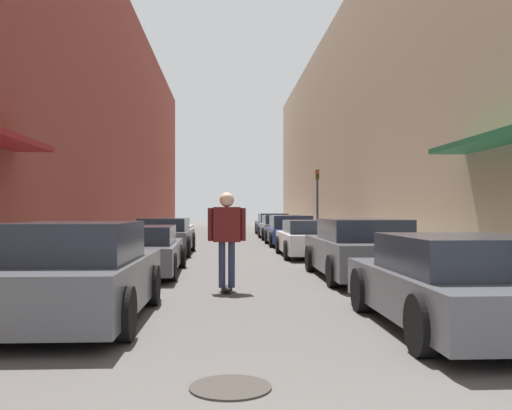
{
  "coord_description": "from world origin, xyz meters",
  "views": [
    {
      "loc": [
        -0.47,
        -1.41,
        1.5
      ],
      "look_at": [
        0.3,
        12.56,
        1.64
      ],
      "focal_mm": 40.0,
      "sensor_mm": 36.0,
      "label": 1
    }
  ],
  "objects_px": {
    "parked_car_left_2": "(165,236)",
    "parked_car_right_2": "(311,239)",
    "parked_car_left_1": "(142,250)",
    "manhole_cover": "(230,387)",
    "parked_car_right_3": "(290,231)",
    "parked_car_right_5": "(273,224)",
    "parked_car_right_4": "(280,227)",
    "parked_car_right_0": "(457,284)",
    "traffic_light": "(317,196)",
    "skateboarder": "(227,230)",
    "parked_car_left_0": "(78,274)",
    "parked_car_right_1": "(360,250)"
  },
  "relations": [
    {
      "from": "parked_car_left_2",
      "to": "parked_car_right_2",
      "type": "xyz_separation_m",
      "value": [
        4.86,
        -1.3,
        -0.03
      ]
    },
    {
      "from": "parked_car_left_1",
      "to": "parked_car_right_2",
      "type": "xyz_separation_m",
      "value": [
        4.77,
        4.86,
        0.02
      ]
    },
    {
      "from": "manhole_cover",
      "to": "parked_car_right_3",
      "type": "bearing_deg",
      "value": 81.95
    },
    {
      "from": "parked_car_right_5",
      "to": "manhole_cover",
      "type": "relative_size",
      "value": 5.83
    },
    {
      "from": "parked_car_right_4",
      "to": "parked_car_right_5",
      "type": "relative_size",
      "value": 1.06
    },
    {
      "from": "parked_car_right_0",
      "to": "traffic_light",
      "type": "height_order",
      "value": "traffic_light"
    },
    {
      "from": "parked_car_right_2",
      "to": "parked_car_right_4",
      "type": "distance_m",
      "value": 11.25
    },
    {
      "from": "parked_car_right_2",
      "to": "parked_car_right_4",
      "type": "bearing_deg",
      "value": 89.68
    },
    {
      "from": "parked_car_right_2",
      "to": "manhole_cover",
      "type": "bearing_deg",
      "value": -101.49
    },
    {
      "from": "parked_car_right_2",
      "to": "parked_car_right_3",
      "type": "bearing_deg",
      "value": 90.09
    },
    {
      "from": "traffic_light",
      "to": "parked_car_right_4",
      "type": "bearing_deg",
      "value": 116.79
    },
    {
      "from": "parked_car_left_1",
      "to": "parked_car_left_2",
      "type": "xyz_separation_m",
      "value": [
        -0.09,
        6.16,
        0.05
      ]
    },
    {
      "from": "manhole_cover",
      "to": "skateboarder",
      "type": "bearing_deg",
      "value": 90.09
    },
    {
      "from": "parked_car_left_0",
      "to": "skateboarder",
      "type": "relative_size",
      "value": 2.2
    },
    {
      "from": "parked_car_left_1",
      "to": "manhole_cover",
      "type": "relative_size",
      "value": 6.66
    },
    {
      "from": "parked_car_right_1",
      "to": "parked_car_right_3",
      "type": "bearing_deg",
      "value": 90.92
    },
    {
      "from": "parked_car_right_4",
      "to": "parked_car_right_1",
      "type": "bearing_deg",
      "value": -89.6
    },
    {
      "from": "manhole_cover",
      "to": "parked_car_left_2",
      "type": "bearing_deg",
      "value": 98.0
    },
    {
      "from": "manhole_cover",
      "to": "parked_car_right_0",
      "type": "bearing_deg",
      "value": 37.2
    },
    {
      "from": "parked_car_right_1",
      "to": "parked_car_right_5",
      "type": "distance_m",
      "value": 22.87
    },
    {
      "from": "parked_car_left_1",
      "to": "parked_car_right_1",
      "type": "relative_size",
      "value": 0.98
    },
    {
      "from": "parked_car_left_2",
      "to": "traffic_light",
      "type": "height_order",
      "value": "traffic_light"
    },
    {
      "from": "parked_car_right_1",
      "to": "parked_car_right_3",
      "type": "height_order",
      "value": "parked_car_right_1"
    },
    {
      "from": "parked_car_left_2",
      "to": "parked_car_right_3",
      "type": "xyz_separation_m",
      "value": [
        4.85,
        4.59,
        0.0
      ]
    },
    {
      "from": "parked_car_left_0",
      "to": "parked_car_right_3",
      "type": "xyz_separation_m",
      "value": [
        4.79,
        16.53,
        -0.03
      ]
    },
    {
      "from": "parked_car_left_0",
      "to": "manhole_cover",
      "type": "xyz_separation_m",
      "value": [
        2.03,
        -2.98,
        -0.64
      ]
    },
    {
      "from": "parked_car_left_2",
      "to": "manhole_cover",
      "type": "height_order",
      "value": "parked_car_left_2"
    },
    {
      "from": "parked_car_left_1",
      "to": "manhole_cover",
      "type": "bearing_deg",
      "value": -77.1
    },
    {
      "from": "parked_car_left_2",
      "to": "skateboarder",
      "type": "bearing_deg",
      "value": -77.15
    },
    {
      "from": "parked_car_right_0",
      "to": "manhole_cover",
      "type": "bearing_deg",
      "value": -142.8
    },
    {
      "from": "parked_car_left_1",
      "to": "parked_car_right_4",
      "type": "height_order",
      "value": "parked_car_right_4"
    },
    {
      "from": "parked_car_right_2",
      "to": "parked_car_left_2",
      "type": "bearing_deg",
      "value": 165.03
    },
    {
      "from": "parked_car_left_2",
      "to": "parked_car_right_5",
      "type": "height_order",
      "value": "parked_car_right_5"
    },
    {
      "from": "parked_car_right_1",
      "to": "skateboarder",
      "type": "relative_size",
      "value": 2.58
    },
    {
      "from": "parked_car_left_1",
      "to": "traffic_light",
      "type": "distance_m",
      "value": 14.67
    },
    {
      "from": "parked_car_left_1",
      "to": "parked_car_right_4",
      "type": "relative_size",
      "value": 1.08
    },
    {
      "from": "parked_car_right_4",
      "to": "parked_car_right_0",
      "type": "bearing_deg",
      "value": -89.91
    },
    {
      "from": "parked_car_left_0",
      "to": "parked_car_right_1",
      "type": "height_order",
      "value": "parked_car_left_0"
    },
    {
      "from": "parked_car_right_5",
      "to": "traffic_light",
      "type": "distance_m",
      "value": 8.85
    },
    {
      "from": "parked_car_right_1",
      "to": "traffic_light",
      "type": "distance_m",
      "value": 14.42
    },
    {
      "from": "parked_car_right_4",
      "to": "traffic_light",
      "type": "xyz_separation_m",
      "value": [
        1.51,
        -2.98,
        1.56
      ]
    },
    {
      "from": "parked_car_left_0",
      "to": "parked_car_right_1",
      "type": "relative_size",
      "value": 0.86
    },
    {
      "from": "parked_car_right_3",
      "to": "parked_car_right_4",
      "type": "relative_size",
      "value": 0.99
    },
    {
      "from": "parked_car_left_1",
      "to": "parked_car_left_0",
      "type": "bearing_deg",
      "value": -90.28
    },
    {
      "from": "parked_car_right_2",
      "to": "parked_car_right_5",
      "type": "distance_m",
      "value": 16.88
    },
    {
      "from": "manhole_cover",
      "to": "parked_car_right_5",
      "type": "bearing_deg",
      "value": 84.48
    },
    {
      "from": "parked_car_left_2",
      "to": "parked_car_right_0",
      "type": "xyz_separation_m",
      "value": [
        4.96,
        -12.73,
        -0.03
      ]
    },
    {
      "from": "skateboarder",
      "to": "parked_car_right_3",
      "type": "bearing_deg",
      "value": 78.62
    },
    {
      "from": "traffic_light",
      "to": "parked_car_right_0",
      "type": "bearing_deg",
      "value": -94.27
    },
    {
      "from": "parked_car_left_0",
      "to": "parked_car_right_3",
      "type": "distance_m",
      "value": 17.21
    }
  ]
}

